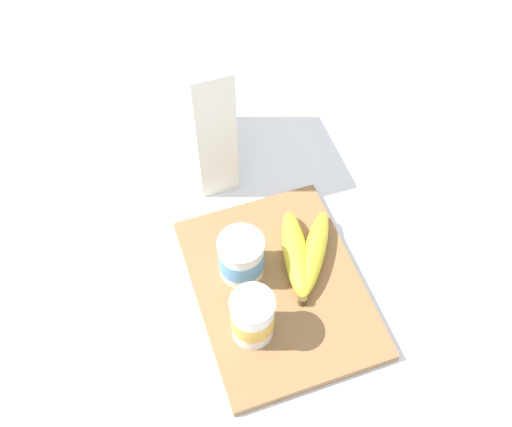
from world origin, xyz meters
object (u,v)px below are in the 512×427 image
object	(u,v)px
yogurt_cup_back	(241,257)
banana_bunch	(304,253)
cutting_board	(278,287)
cereal_box	(202,103)
yogurt_cup_front	(253,317)

from	to	relation	value
yogurt_cup_back	banana_bunch	bearing A→B (deg)	-97.26
cutting_board	banana_bunch	bearing A→B (deg)	-60.36
cereal_box	yogurt_cup_front	world-z (taller)	cereal_box
cutting_board	yogurt_cup_back	bearing A→B (deg)	46.42
cutting_board	yogurt_cup_back	world-z (taller)	yogurt_cup_back
cereal_box	banana_bunch	size ratio (longest dim) A/B	1.57
cutting_board	yogurt_cup_back	size ratio (longest dim) A/B	4.12
yogurt_cup_back	banana_bunch	distance (m)	0.11
cutting_board	yogurt_cup_front	size ratio (longest dim) A/B	3.54
cereal_box	banana_bunch	distance (m)	0.31
cereal_box	yogurt_cup_back	distance (m)	0.28
yogurt_cup_front	yogurt_cup_back	size ratio (longest dim) A/B	1.16
yogurt_cup_back	banana_bunch	size ratio (longest dim) A/B	0.48
yogurt_cup_back	cutting_board	bearing A→B (deg)	-133.58
cereal_box	yogurt_cup_front	size ratio (longest dim) A/B	2.80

